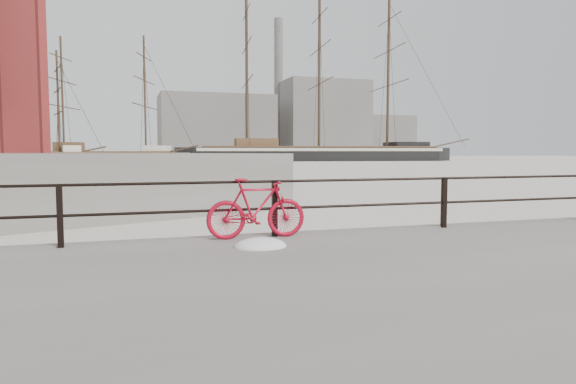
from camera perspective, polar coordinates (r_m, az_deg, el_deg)
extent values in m
plane|color=white|center=(10.85, 16.39, -5.52)|extent=(400.00, 400.00, 0.00)
imported|color=#B00B21|center=(8.90, -3.53, -1.82)|extent=(1.74, 0.28, 1.05)
ellipsoid|color=white|center=(8.13, -3.07, -5.09)|extent=(0.83, 0.66, 0.30)
cube|color=gray|center=(151.25, -8.01, 7.14)|extent=(32.00, 18.00, 18.00)
cube|color=gray|center=(165.80, 3.80, 7.97)|extent=(26.00, 20.00, 24.00)
cube|color=gray|center=(179.76, 10.06, 6.05)|extent=(20.00, 16.00, 14.00)
cylinder|color=gray|center=(167.15, -1.06, 11.40)|extent=(2.80, 2.80, 44.00)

